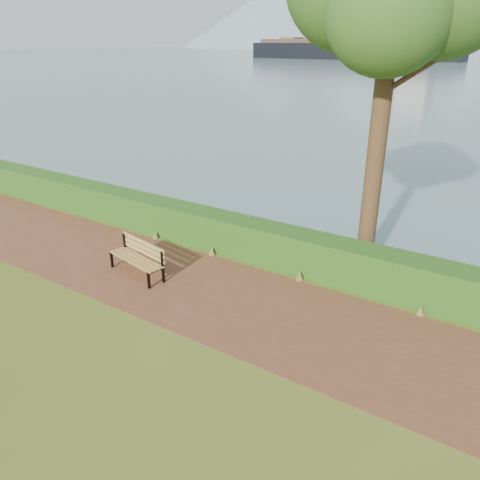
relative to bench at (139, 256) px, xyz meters
The scene contains 5 objects.
ground 2.01m from the bench, ahead, with size 140.00×140.00×0.00m, color #4C5C1A.
path 2.02m from the bench, ahead, with size 40.00×3.40×0.01m, color brown.
hedge 3.14m from the bench, 51.80° to the left, with size 32.00×0.85×1.00m, color #1A4A15.
bench is the anchor object (origin of this frame).
cargo_ship 155.19m from the bench, 108.48° to the left, with size 69.81×15.39×21.02m.
Camera 1 is at (6.03, -7.34, 5.46)m, focal length 35.00 mm.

